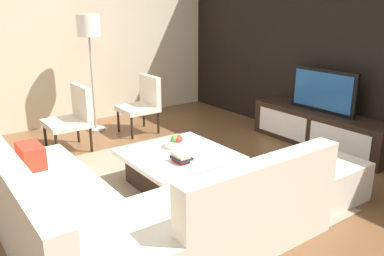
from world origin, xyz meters
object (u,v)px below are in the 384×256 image
at_px(television, 323,91).
at_px(accent_chair_near, 73,115).
at_px(ottoman, 322,179).
at_px(fruit_bowl, 177,142).
at_px(book_stack, 181,158).
at_px(sectional_couch, 125,211).
at_px(accent_chair_far, 143,101).
at_px(coffee_table, 179,169).
at_px(media_console, 319,129).
at_px(floor_lamp, 89,32).

xyz_separation_m(television, accent_chair_near, (-1.90, -2.79, -0.31)).
relative_size(accent_chair_near, ottoman, 1.24).
bearing_deg(fruit_bowl, book_stack, -28.79).
height_order(ottoman, book_stack, book_stack).
height_order(sectional_couch, accent_chair_far, accent_chair_far).
bearing_deg(accent_chair_near, sectional_couch, -17.43).
bearing_deg(accent_chair_near, coffee_table, 8.83).
height_order(accent_chair_near, fruit_bowl, accent_chair_near).
relative_size(media_console, book_stack, 9.94).
relative_size(media_console, accent_chair_far, 2.35).
relative_size(television, sectional_couch, 0.41).
bearing_deg(media_console, television, 90.00).
bearing_deg(sectional_couch, ottoman, 77.26).
bearing_deg(floor_lamp, coffee_table, -1.73).
bearing_deg(television, coffee_table, -92.49).
distance_m(floor_lamp, accent_chair_far, 1.29).
bearing_deg(ottoman, floor_lamp, -164.63).
bearing_deg(accent_chair_far, accent_chair_near, -72.53).
bearing_deg(floor_lamp, book_stack, -4.15).
xyz_separation_m(sectional_couch, accent_chair_far, (-2.56, 1.61, 0.20)).
distance_m(television, accent_chair_near, 3.39).
height_order(coffee_table, ottoman, ottoman).
xyz_separation_m(accent_chair_far, book_stack, (2.15, -0.77, -0.06)).
xyz_separation_m(media_console, book_stack, (0.12, -2.42, 0.18)).
bearing_deg(accent_chair_far, book_stack, -8.78).
height_order(media_console, fruit_bowl, fruit_bowl).
bearing_deg(sectional_couch, television, 99.14).
xyz_separation_m(sectional_couch, accent_chair_near, (-2.43, 0.47, 0.20)).
bearing_deg(accent_chair_near, floor_lamp, 132.49).
distance_m(sectional_couch, coffee_table, 1.15).
bearing_deg(television, ottoman, -51.93).
xyz_separation_m(coffee_table, accent_chair_near, (-1.80, -0.50, 0.29)).
height_order(sectional_couch, ottoman, sectional_couch).
bearing_deg(sectional_couch, fruit_bowl, 127.15).
relative_size(television, floor_lamp, 0.57).
distance_m(fruit_bowl, book_stack, 0.45).
height_order(sectional_couch, coffee_table, sectional_couch).
height_order(coffee_table, accent_chair_near, accent_chair_near).
distance_m(sectional_couch, accent_chair_near, 2.48).
relative_size(ottoman, fruit_bowl, 2.50).
height_order(media_console, floor_lamp, floor_lamp).
distance_m(floor_lamp, ottoman, 3.90).
bearing_deg(coffee_table, media_console, 87.51).
bearing_deg(book_stack, floor_lamp, 175.85).
bearing_deg(media_console, accent_chair_far, -141.05).
relative_size(sectional_couch, accent_chair_near, 2.81).
bearing_deg(accent_chair_near, media_console, 49.17).
xyz_separation_m(media_console, accent_chair_far, (-2.03, -1.64, 0.24)).
xyz_separation_m(sectional_couch, fruit_bowl, (-0.80, 1.06, 0.15)).
relative_size(television, book_stack, 4.91).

